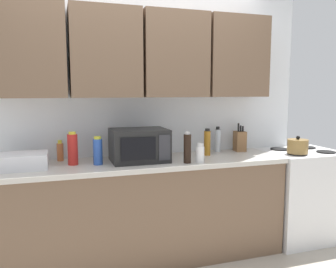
{
  "coord_description": "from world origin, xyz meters",
  "views": [
    {
      "loc": [
        -0.7,
        -3.16,
        1.51
      ],
      "look_at": [
        0.23,
        -0.25,
        1.12
      ],
      "focal_mm": 36.58,
      "sensor_mm": 36.0,
      "label": 1
    }
  ],
  "objects_px": {
    "stove_range": "(300,194)",
    "dish_rack": "(22,161)",
    "kettle": "(298,146)",
    "bottle_white_jar": "(200,154)",
    "bottle_soy_dark": "(187,148)",
    "knife_block": "(240,141)",
    "bottle_amber_vinegar": "(207,143)",
    "bottle_red_sauce": "(73,149)",
    "bottle_spice_jar": "(60,151)",
    "bottle_blue_cleaner": "(98,151)",
    "microwave": "(139,145)",
    "bottle_clear_tall": "(218,140)"
  },
  "relations": [
    {
      "from": "knife_block",
      "to": "bottle_soy_dark",
      "type": "bearing_deg",
      "value": -151.98
    },
    {
      "from": "knife_block",
      "to": "kettle",
      "type": "bearing_deg",
      "value": -37.61
    },
    {
      "from": "bottle_white_jar",
      "to": "bottle_red_sauce",
      "type": "relative_size",
      "value": 0.61
    },
    {
      "from": "stove_range",
      "to": "kettle",
      "type": "distance_m",
      "value": 0.57
    },
    {
      "from": "stove_range",
      "to": "dish_rack",
      "type": "relative_size",
      "value": 2.4
    },
    {
      "from": "dish_rack",
      "to": "bottle_white_jar",
      "type": "distance_m",
      "value": 1.43
    },
    {
      "from": "bottle_soy_dark",
      "to": "bottle_red_sauce",
      "type": "relative_size",
      "value": 0.97
    },
    {
      "from": "kettle",
      "to": "bottle_white_jar",
      "type": "xyz_separation_m",
      "value": [
        -1.03,
        -0.06,
        -0.0
      ]
    },
    {
      "from": "dish_rack",
      "to": "bottle_amber_vinegar",
      "type": "height_order",
      "value": "bottle_amber_vinegar"
    },
    {
      "from": "bottle_amber_vinegar",
      "to": "dish_rack",
      "type": "bearing_deg",
      "value": -177.7
    },
    {
      "from": "microwave",
      "to": "knife_block",
      "type": "relative_size",
      "value": 1.68
    },
    {
      "from": "bottle_spice_jar",
      "to": "knife_block",
      "type": "bearing_deg",
      "value": -1.48
    },
    {
      "from": "bottle_amber_vinegar",
      "to": "bottle_red_sauce",
      "type": "relative_size",
      "value": 0.93
    },
    {
      "from": "bottle_blue_cleaner",
      "to": "bottle_red_sauce",
      "type": "height_order",
      "value": "bottle_red_sauce"
    },
    {
      "from": "bottle_spice_jar",
      "to": "bottle_amber_vinegar",
      "type": "distance_m",
      "value": 1.33
    },
    {
      "from": "bottle_spice_jar",
      "to": "bottle_red_sauce",
      "type": "xyz_separation_m",
      "value": [
        0.1,
        -0.2,
        0.05
      ]
    },
    {
      "from": "bottle_soy_dark",
      "to": "stove_range",
      "type": "bearing_deg",
      "value": 7.96
    },
    {
      "from": "knife_block",
      "to": "bottle_red_sauce",
      "type": "xyz_separation_m",
      "value": [
        -1.63,
        -0.15,
        0.03
      ]
    },
    {
      "from": "knife_block",
      "to": "bottle_clear_tall",
      "type": "bearing_deg",
      "value": 167.62
    },
    {
      "from": "bottle_red_sauce",
      "to": "bottle_amber_vinegar",
      "type": "bearing_deg",
      "value": 2.04
    },
    {
      "from": "knife_block",
      "to": "bottle_soy_dark",
      "type": "distance_m",
      "value": 0.81
    },
    {
      "from": "bottle_red_sauce",
      "to": "bottle_clear_tall",
      "type": "xyz_separation_m",
      "value": [
        1.41,
        0.2,
        -0.01
      ]
    },
    {
      "from": "bottle_white_jar",
      "to": "bottle_soy_dark",
      "type": "bearing_deg",
      "value": 172.59
    },
    {
      "from": "bottle_red_sauce",
      "to": "microwave",
      "type": "bearing_deg",
      "value": -2.57
    },
    {
      "from": "bottle_amber_vinegar",
      "to": "bottle_clear_tall",
      "type": "distance_m",
      "value": 0.24
    },
    {
      "from": "bottle_red_sauce",
      "to": "dish_rack",
      "type": "bearing_deg",
      "value": -176.88
    },
    {
      "from": "dish_rack",
      "to": "bottle_soy_dark",
      "type": "bearing_deg",
      "value": -8.87
    },
    {
      "from": "knife_block",
      "to": "bottle_spice_jar",
      "type": "xyz_separation_m",
      "value": [
        -1.73,
        0.04,
        -0.02
      ]
    },
    {
      "from": "bottle_spice_jar",
      "to": "bottle_blue_cleaner",
      "type": "distance_m",
      "value": 0.39
    },
    {
      "from": "dish_rack",
      "to": "bottle_blue_cleaner",
      "type": "xyz_separation_m",
      "value": [
        0.58,
        -0.04,
        0.05
      ]
    },
    {
      "from": "bottle_soy_dark",
      "to": "bottle_clear_tall",
      "type": "bearing_deg",
      "value": 41.19
    },
    {
      "from": "knife_block",
      "to": "bottle_clear_tall",
      "type": "xyz_separation_m",
      "value": [
        -0.22,
        0.05,
        0.01
      ]
    },
    {
      "from": "bottle_blue_cleaner",
      "to": "bottle_red_sauce",
      "type": "distance_m",
      "value": 0.21
    },
    {
      "from": "knife_block",
      "to": "bottle_amber_vinegar",
      "type": "bearing_deg",
      "value": -164.93
    },
    {
      "from": "stove_range",
      "to": "bottle_soy_dark",
      "type": "distance_m",
      "value": 1.45
    },
    {
      "from": "bottle_spice_jar",
      "to": "stove_range",
      "type": "bearing_deg",
      "value": -5.85
    },
    {
      "from": "dish_rack",
      "to": "knife_block",
      "type": "distance_m",
      "value": 2.03
    },
    {
      "from": "stove_range",
      "to": "kettle",
      "type": "xyz_separation_m",
      "value": [
        -0.17,
        -0.14,
        0.53
      ]
    },
    {
      "from": "stove_range",
      "to": "bottle_red_sauce",
      "type": "xyz_separation_m",
      "value": [
        -2.24,
        0.04,
        0.58
      ]
    },
    {
      "from": "bottle_soy_dark",
      "to": "bottle_white_jar",
      "type": "height_order",
      "value": "bottle_soy_dark"
    },
    {
      "from": "dish_rack",
      "to": "knife_block",
      "type": "relative_size",
      "value": 1.33
    },
    {
      "from": "microwave",
      "to": "bottle_red_sauce",
      "type": "relative_size",
      "value": 1.75
    },
    {
      "from": "bottle_blue_cleaner",
      "to": "bottle_white_jar",
      "type": "height_order",
      "value": "bottle_blue_cleaner"
    },
    {
      "from": "bottle_amber_vinegar",
      "to": "bottle_red_sauce",
      "type": "height_order",
      "value": "bottle_red_sauce"
    },
    {
      "from": "bottle_spice_jar",
      "to": "bottle_amber_vinegar",
      "type": "bearing_deg",
      "value": -6.67
    },
    {
      "from": "dish_rack",
      "to": "bottle_spice_jar",
      "type": "relative_size",
      "value": 2.09
    },
    {
      "from": "kettle",
      "to": "bottle_soy_dark",
      "type": "relative_size",
      "value": 0.72
    },
    {
      "from": "dish_rack",
      "to": "bottle_soy_dark",
      "type": "height_order",
      "value": "bottle_soy_dark"
    },
    {
      "from": "microwave",
      "to": "bottle_clear_tall",
      "type": "height_order",
      "value": "microwave"
    },
    {
      "from": "dish_rack",
      "to": "stove_range",
      "type": "bearing_deg",
      "value": -0.44
    }
  ]
}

